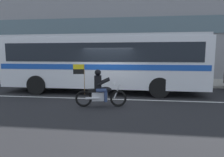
# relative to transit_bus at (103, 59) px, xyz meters

# --- Properties ---
(ground_plane) EXTENTS (60.00, 60.00, 0.00)m
(ground_plane) POSITION_rel_transit_bus_xyz_m (0.47, -1.19, -1.88)
(ground_plane) COLOR black
(sidewalk_curb) EXTENTS (28.00, 3.80, 0.15)m
(sidewalk_curb) POSITION_rel_transit_bus_xyz_m (0.47, 3.91, -1.81)
(sidewalk_curb) COLOR #A39E93
(sidewalk_curb) RESTS_ON ground_plane
(lane_center_stripe) EXTENTS (26.60, 0.14, 0.01)m
(lane_center_stripe) POSITION_rel_transit_bus_xyz_m (0.47, -1.79, -1.88)
(lane_center_stripe) COLOR silver
(lane_center_stripe) RESTS_ON ground_plane
(office_building_facade) EXTENTS (28.00, 0.89, 13.05)m
(office_building_facade) POSITION_rel_transit_bus_xyz_m (0.47, 6.20, 4.65)
(office_building_facade) COLOR gray
(office_building_facade) RESTS_ON ground_plane
(transit_bus) EXTENTS (11.16, 2.74, 3.22)m
(transit_bus) POSITION_rel_transit_bus_xyz_m (0.00, 0.00, 0.00)
(transit_bus) COLOR silver
(transit_bus) RESTS_ON ground_plane
(motorcycle_with_rider) EXTENTS (2.18, 0.70, 1.78)m
(motorcycle_with_rider) POSITION_rel_transit_bus_xyz_m (0.44, -3.18, -1.22)
(motorcycle_with_rider) COLOR black
(motorcycle_with_rider) RESTS_ON ground_plane
(fire_hydrant) EXTENTS (0.22, 0.30, 0.75)m
(fire_hydrant) POSITION_rel_transit_bus_xyz_m (5.44, 3.00, -1.36)
(fire_hydrant) COLOR red
(fire_hydrant) RESTS_ON sidewalk_curb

